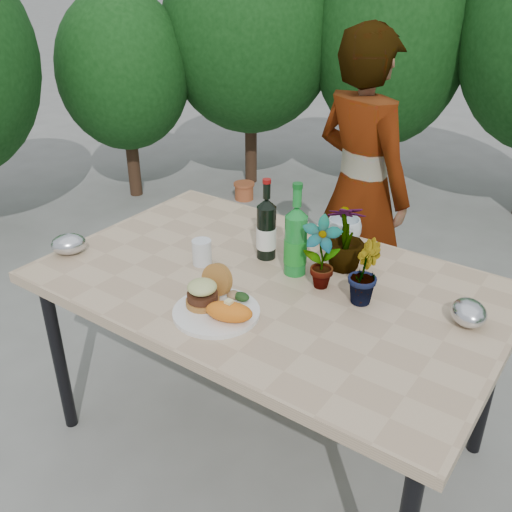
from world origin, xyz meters
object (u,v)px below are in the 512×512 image
Objects in this scene: wine_bottle at (266,229)px; dinner_plate at (216,312)px; patio_table at (269,294)px; person at (360,190)px.

dinner_plate is at bearing -87.99° from wine_bottle.
patio_table is at bearing 86.60° from dinner_plate.
dinner_plate is 0.44m from wine_bottle.
person is at bearing 94.18° from dinner_plate.
dinner_plate reaches higher than patio_table.
wine_bottle is at bearing 102.20° from dinner_plate.
dinner_plate is at bearing -93.40° from patio_table.
wine_bottle reaches higher than patio_table.
patio_table is at bearing -62.50° from wine_bottle.
dinner_plate is 0.90× the size of wine_bottle.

